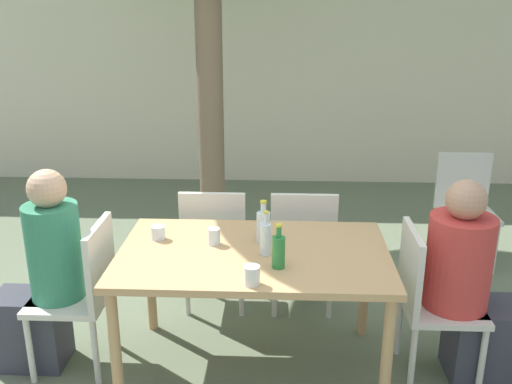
{
  "coord_description": "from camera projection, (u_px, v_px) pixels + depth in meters",
  "views": [
    {
      "loc": [
        0.15,
        -2.92,
        2.11
      ],
      "look_at": [
        0.0,
        0.3,
        1.02
      ],
      "focal_mm": 40.0,
      "sensor_mm": 36.0,
      "label": 1
    }
  ],
  "objects": [
    {
      "name": "cafe_building_wall",
      "position": [
        270.0,
        65.0,
        6.62
      ],
      "size": [
        10.0,
        0.08,
        2.8
      ],
      "color": "beige",
      "rests_on": "ground_plane"
    },
    {
      "name": "drinking_glass_1",
      "position": [
        158.0,
        233.0,
        3.35
      ],
      "size": [
        0.08,
        0.08,
        0.08
      ],
      "color": "silver",
      "rests_on": "dining_table_front"
    },
    {
      "name": "patio_chair_4",
      "position": [
        465.0,
        202.0,
        4.73
      ],
      "size": [
        0.44,
        0.44,
        0.91
      ],
      "color": "beige",
      "rests_on": "ground_plane"
    },
    {
      "name": "person_seated_1",
      "position": [
        470.0,
        292.0,
        3.22
      ],
      "size": [
        0.58,
        0.36,
        1.21
      ],
      "rotation": [
        0.0,
        0.0,
        1.57
      ],
      "color": "#383842",
      "rests_on": "ground_plane"
    },
    {
      "name": "person_seated_0",
      "position": [
        43.0,
        282.0,
        3.32
      ],
      "size": [
        0.55,
        0.31,
        1.23
      ],
      "rotation": [
        0.0,
        0.0,
        -1.57
      ],
      "color": "#383842",
      "rests_on": "ground_plane"
    },
    {
      "name": "dining_table_front",
      "position": [
        254.0,
        264.0,
        3.22
      ],
      "size": [
        1.52,
        0.94,
        0.77
      ],
      "color": "tan",
      "rests_on": "ground_plane"
    },
    {
      "name": "water_bottle_0",
      "position": [
        266.0,
        238.0,
        3.12
      ],
      "size": [
        0.06,
        0.06,
        0.26
      ],
      "color": "silver",
      "rests_on": "dining_table_front"
    },
    {
      "name": "patio_chair_3",
      "position": [
        303.0,
        243.0,
        3.93
      ],
      "size": [
        0.44,
        0.44,
        0.91
      ],
      "rotation": [
        0.0,
        0.0,
        3.14
      ],
      "color": "beige",
      "rests_on": "ground_plane"
    },
    {
      "name": "drinking_glass_2",
      "position": [
        252.0,
        275.0,
        2.81
      ],
      "size": [
        0.08,
        0.08,
        0.1
      ],
      "color": "silver",
      "rests_on": "dining_table_front"
    },
    {
      "name": "ground_plane",
      "position": [
        254.0,
        368.0,
        3.44
      ],
      "size": [
        30.0,
        30.0,
        0.0
      ],
      "primitive_type": "plane",
      "color": "#667056"
    },
    {
      "name": "patio_chair_1",
      "position": [
        428.0,
        295.0,
        3.24
      ],
      "size": [
        0.44,
        0.44,
        0.91
      ],
      "rotation": [
        0.0,
        0.0,
        1.57
      ],
      "color": "beige",
      "rests_on": "ground_plane"
    },
    {
      "name": "patio_chair_0",
      "position": [
        84.0,
        287.0,
        3.32
      ],
      "size": [
        0.44,
        0.44,
        0.91
      ],
      "rotation": [
        0.0,
        0.0,
        -1.57
      ],
      "color": "beige",
      "rests_on": "ground_plane"
    },
    {
      "name": "drinking_glass_0",
      "position": [
        214.0,
        236.0,
        3.28
      ],
      "size": [
        0.07,
        0.07,
        0.1
      ],
      "color": "silver",
      "rests_on": "dining_table_front"
    },
    {
      "name": "water_bottle_2",
      "position": [
        263.0,
        226.0,
        3.3
      ],
      "size": [
        0.08,
        0.08,
        0.25
      ],
      "color": "silver",
      "rests_on": "dining_table_front"
    },
    {
      "name": "patio_chair_2",
      "position": [
        215.0,
        241.0,
        3.96
      ],
      "size": [
        0.44,
        0.44,
        0.91
      ],
      "rotation": [
        0.0,
        0.0,
        3.14
      ],
      "color": "beige",
      "rests_on": "ground_plane"
    },
    {
      "name": "green_bottle_1",
      "position": [
        279.0,
        251.0,
        2.97
      ],
      "size": [
        0.07,
        0.07,
        0.24
      ],
      "color": "#287A38",
      "rests_on": "dining_table_front"
    }
  ]
}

